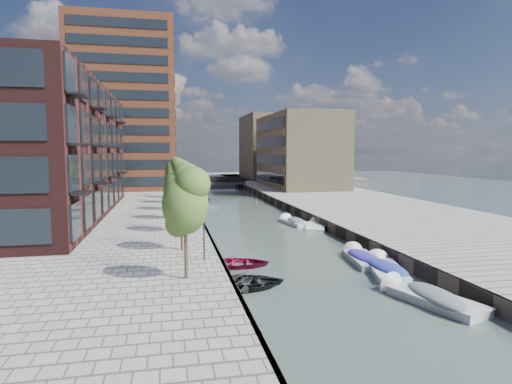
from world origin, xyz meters
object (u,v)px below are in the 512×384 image
object	(u,v)px
bridge	(213,182)
car	(273,183)
tree_0	(185,200)
tree_5	(175,171)
tree_1	(181,189)
tree_2	(179,182)
tree_4	(176,174)
motorboat_1	(427,298)
motorboat_0	(385,269)
motorboat_2	(316,227)
sloop_1	(247,288)
sloop_0	(246,285)
tree_6	(174,169)
sloop_4	(196,201)
motorboat_3	(361,258)
tree_3	(177,177)
motorboat_4	(294,222)
sloop_3	(208,209)
sloop_2	(236,266)

from	to	relation	value
bridge	car	size ratio (longest dim) A/B	3.77
tree_0	tree_5	size ratio (longest dim) A/B	1.00
tree_1	tree_5	distance (m)	28.00
tree_1	tree_2	size ratio (longest dim) A/B	1.00
tree_4	motorboat_1	xyz separation A→B (m)	(12.41, -31.50, -5.08)
motorboat_0	car	bearing A→B (deg)	83.19
tree_5	motorboat_2	distance (m)	22.39
tree_0	sloop_1	distance (m)	6.39
motorboat_1	car	world-z (taller)	car
bridge	sloop_0	xyz separation A→B (m)	(-4.94, -66.75, -1.39)
bridge	tree_1	size ratio (longest dim) A/B	2.18
tree_0	tree_6	world-z (taller)	same
motorboat_0	motorboat_2	size ratio (longest dim) A/B	1.04
tree_1	sloop_0	world-z (taller)	tree_1
tree_0	sloop_4	xyz separation A→B (m)	(3.47, 45.90, -5.31)
tree_4	motorboat_3	world-z (taller)	tree_4
tree_5	motorboat_2	size ratio (longest dim) A/B	1.08
tree_5	motorboat_2	world-z (taller)	tree_5
sloop_0	motorboat_0	size ratio (longest dim) A/B	0.79
tree_3	sloop_4	size ratio (longest dim) A/B	1.23
sloop_4	tree_6	bearing A→B (deg)	162.86
tree_3	bridge	bearing A→B (deg)	79.75
tree_2	motorboat_2	size ratio (longest dim) A/B	1.08
tree_1	sloop_4	world-z (taller)	tree_1
tree_4	tree_6	bearing A→B (deg)	90.00
motorboat_4	car	distance (m)	39.62
bridge	tree_1	bearing A→B (deg)	-97.93
tree_5	tree_4	bearing A→B (deg)	-90.00
tree_6	motorboat_2	world-z (taller)	tree_6
tree_4	motorboat_4	xyz separation A→B (m)	(12.54, -6.63, -5.11)
tree_3	tree_6	distance (m)	21.00
tree_1	sloop_3	world-z (taller)	tree_1
sloop_0	sloop_4	size ratio (longest dim) A/B	0.94
tree_5	tree_3	bearing A→B (deg)	-90.00
tree_4	sloop_2	distance (m)	23.45
sloop_0	motorboat_4	size ratio (longest dim) A/B	0.89
tree_3	tree_5	size ratio (longest dim) A/B	1.00
sloop_0	motorboat_4	xyz separation A→B (m)	(8.98, 20.12, 0.20)
tree_0	tree_4	world-z (taller)	same
motorboat_3	sloop_0	bearing A→B (deg)	-157.45
tree_4	motorboat_2	size ratio (longest dim) A/B	1.08
tree_4	sloop_3	bearing A→B (deg)	59.65
tree_2	sloop_4	distance (m)	32.52
sloop_0	car	world-z (taller)	car
tree_1	tree_2	distance (m)	7.00
tree_1	bridge	bearing A→B (deg)	82.07
tree_6	sloop_0	world-z (taller)	tree_6
sloop_2	sloop_3	xyz separation A→B (m)	(0.83, 30.17, 0.00)
tree_3	sloop_3	world-z (taller)	tree_3
tree_2	tree_0	bearing A→B (deg)	-90.00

